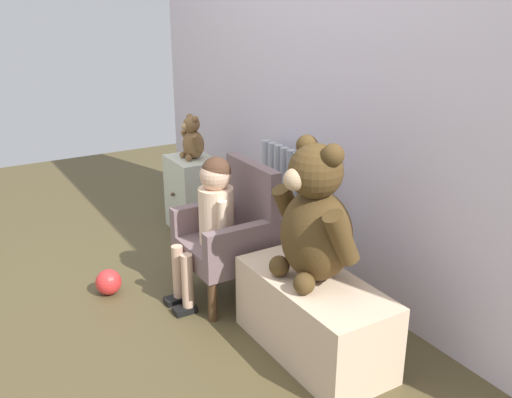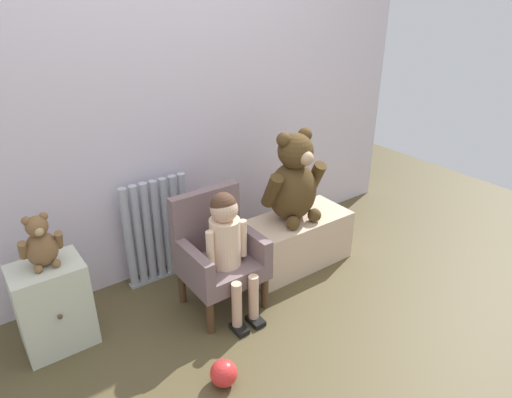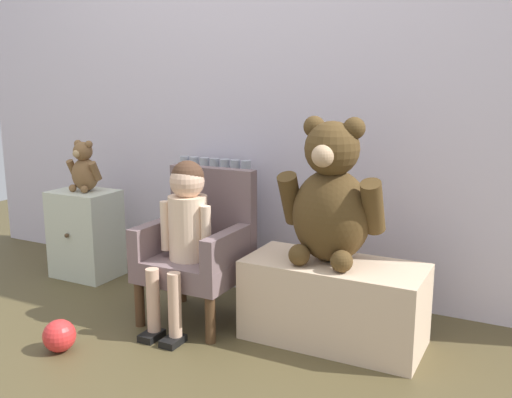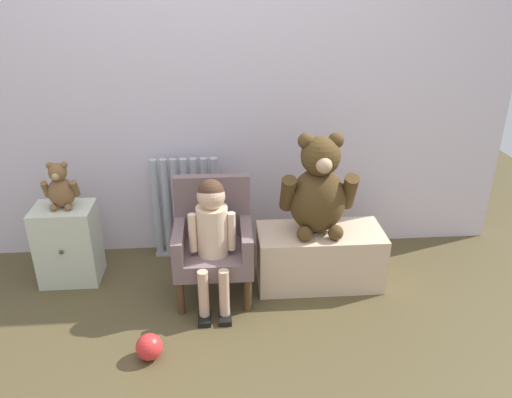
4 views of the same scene
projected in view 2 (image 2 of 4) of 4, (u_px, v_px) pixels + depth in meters
ground_plane at (278, 356)px, 2.33m from camera, size 6.00×6.00×0.00m
back_wall at (162, 83)px, 2.63m from camera, size 3.80×0.05×2.40m
radiator at (158, 231)px, 2.82m from camera, size 0.43×0.05×0.67m
small_dresser at (54, 306)px, 2.32m from camera, size 0.34×0.28×0.48m
child_armchair at (217, 252)px, 2.60m from camera, size 0.43×0.39×0.68m
child_figure at (227, 238)px, 2.46m from camera, size 0.25×0.35×0.74m
low_bench at (295, 241)px, 3.04m from camera, size 0.73×0.34×0.34m
large_teddy_bear at (294, 182)px, 2.84m from camera, size 0.43×0.30×0.59m
small_teddy_bear at (41, 244)px, 2.18m from camera, size 0.20×0.14×0.28m
toy_ball at (224, 373)px, 2.15m from camera, size 0.13×0.13×0.13m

